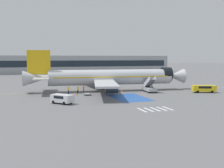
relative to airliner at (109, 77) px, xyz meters
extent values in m
plane|color=slate|center=(2.30, 0.29, -3.49)|extent=(600.00, 600.00, 0.00)
cube|color=gold|center=(0.67, -0.06, -3.49)|extent=(75.54, 7.41, 0.01)
cube|color=#2856A8|center=(0.67, -12.27, -3.49)|extent=(6.97, 11.93, 0.01)
cube|color=silver|center=(-2.33, -25.53, -3.49)|extent=(0.44, 3.60, 0.01)
cube|color=silver|center=(-1.13, -25.53, -3.49)|extent=(0.44, 3.60, 0.01)
cube|color=silver|center=(0.07, -25.53, -3.49)|extent=(0.44, 3.60, 0.01)
cube|color=silver|center=(1.27, -25.53, -3.49)|extent=(0.44, 3.60, 0.01)
cube|color=silver|center=(2.47, -25.53, -3.49)|extent=(0.44, 3.60, 0.01)
cylinder|color=silver|center=(0.67, -0.06, 0.04)|extent=(32.09, 6.93, 3.92)
cone|color=silver|center=(18.68, -1.78, 0.04)|extent=(4.66, 4.24, 3.84)
cone|color=silver|center=(-18.12, 1.73, 0.04)|extent=(6.21, 4.31, 3.77)
cylinder|color=black|center=(15.75, -1.50, 0.53)|extent=(2.72, 4.17, 3.96)
cube|color=#EAB214|center=(0.67, -0.06, 0.24)|extent=(29.56, 6.77, 0.24)
cube|color=silver|center=(-1.89, 9.50, -0.55)|extent=(5.49, 17.97, 0.44)
cylinder|color=#38383D|center=(-0.33, 7.72, -1.91)|extent=(3.09, 2.49, 2.23)
cube|color=silver|center=(-3.66, -8.97, -0.55)|extent=(8.71, 18.39, 0.44)
cylinder|color=#38383D|center=(-1.79, -7.51, -1.91)|extent=(3.09, 2.49, 2.23)
cube|color=#EAB214|center=(-17.24, 1.65, 3.95)|extent=(5.50, 0.88, 5.85)
cube|color=silver|center=(-16.30, 5.30, 0.24)|extent=(4.11, 6.58, 0.24)
cube|color=silver|center=(-17.01, -2.12, 0.24)|extent=(4.11, 6.58, 0.24)
cylinder|color=#38383D|center=(11.77, -1.12, -1.71)|extent=(0.20, 0.20, 2.72)
cylinder|color=black|center=(11.77, -1.12, -3.07)|extent=(0.86, 0.36, 0.84)
cylinder|color=#38383D|center=(-0.63, 3.13, -1.75)|extent=(0.24, 0.24, 2.40)
cylinder|color=black|center=(-0.63, 3.13, -2.94)|extent=(1.15, 0.70, 1.10)
cylinder|color=#38383D|center=(-1.21, -2.96, -1.75)|extent=(0.24, 0.24, 2.40)
cylinder|color=black|center=(-1.21, -2.96, -2.94)|extent=(1.15, 0.70, 1.10)
cube|color=#ADB2BA|center=(8.96, -5.44, -2.79)|extent=(2.65, 4.99, 0.70)
cylinder|color=black|center=(8.19, -3.68, -3.14)|extent=(0.29, 0.72, 0.70)
cylinder|color=black|center=(10.05, -3.85, -3.14)|extent=(0.29, 0.72, 0.70)
cylinder|color=black|center=(7.87, -7.02, -3.14)|extent=(0.29, 0.72, 0.70)
cylinder|color=black|center=(9.73, -7.20, -3.14)|extent=(0.29, 0.72, 0.70)
cube|color=#4C4C51|center=(8.96, -5.44, -1.35)|extent=(1.82, 4.27, 2.32)
cube|color=#4C4C51|center=(9.18, -3.17, -0.26)|extent=(1.75, 1.25, 0.12)
cube|color=silver|center=(8.19, -5.36, -0.88)|extent=(0.49, 4.51, 3.02)
cube|color=silver|center=(9.73, -5.51, -0.88)|extent=(0.49, 4.51, 3.02)
cube|color=#38383D|center=(-4.69, 25.89, -2.71)|extent=(9.06, 3.26, 0.60)
cube|color=silver|center=(-9.02, 25.51, -2.21)|extent=(2.17, 2.54, 1.60)
cube|color=black|center=(-10.00, 25.43, -1.89)|extent=(0.21, 2.00, 0.70)
cylinder|color=#B7BCC4|center=(-4.30, 25.92, -1.17)|extent=(6.31, 3.00, 2.48)
cylinder|color=gold|center=(-4.30, 25.92, -1.17)|extent=(0.57, 2.55, 2.53)
cylinder|color=black|center=(-8.52, 24.36, -3.01)|extent=(0.98, 0.36, 0.96)
cylinder|color=black|center=(-8.72, 26.73, -3.01)|extent=(0.98, 0.36, 0.96)
cylinder|color=black|center=(-4.10, 24.75, -3.01)|extent=(0.98, 0.36, 0.96)
cylinder|color=black|center=(-4.30, 27.12, -3.01)|extent=(0.98, 0.36, 0.96)
cylinder|color=black|center=(-1.64, 24.96, -3.01)|extent=(0.98, 0.36, 0.96)
cylinder|color=black|center=(-1.84, 27.33, -3.01)|extent=(0.98, 0.36, 0.96)
cube|color=yellow|center=(21.16, -10.52, -2.43)|extent=(5.89, 3.66, 1.48)
cube|color=black|center=(21.16, -10.52, -2.11)|extent=(3.54, 2.84, 0.53)
cylinder|color=black|center=(19.24, -10.75, -3.17)|extent=(0.67, 0.41, 0.64)
cylinder|color=black|center=(19.82, -9.12, -3.17)|extent=(0.67, 0.41, 0.64)
cylinder|color=black|center=(22.49, -11.92, -3.17)|extent=(0.67, 0.41, 0.64)
cylinder|color=black|center=(23.08, -10.30, -3.17)|extent=(0.67, 0.41, 0.64)
cube|color=silver|center=(-13.97, -15.46, -2.47)|extent=(4.27, 4.52, 1.40)
cube|color=black|center=(-13.97, -15.46, -2.16)|extent=(3.05, 3.09, 0.50)
cylinder|color=black|center=(-12.42, -15.87, -3.17)|extent=(0.57, 0.62, 0.64)
cylinder|color=black|center=(-13.80, -17.06, -3.17)|extent=(0.57, 0.62, 0.64)
cylinder|color=black|center=(-14.13, -13.87, -3.17)|extent=(0.57, 0.62, 0.64)
cylinder|color=black|center=(-15.52, -15.05, -3.17)|extent=(0.57, 0.62, 0.64)
cube|color=gray|center=(-6.97, -5.54, -3.23)|extent=(1.90, 2.81, 0.12)
cylinder|color=black|center=(-6.51, -6.67, -3.29)|extent=(0.16, 0.41, 0.40)
cylinder|color=black|center=(-7.77, -6.46, -3.29)|extent=(0.16, 0.41, 0.40)
cylinder|color=black|center=(-6.18, -4.61, -3.29)|extent=(0.16, 0.41, 0.40)
cylinder|color=black|center=(-7.44, -4.41, -3.29)|extent=(0.16, 0.41, 0.40)
cylinder|color=gray|center=(-6.49, -6.83, -2.90)|extent=(0.05, 0.05, 0.55)
cylinder|color=gray|center=(-7.85, -6.60, -2.90)|extent=(0.05, 0.05, 0.55)
cylinder|color=gray|center=(-6.10, -4.47, -2.90)|extent=(0.05, 0.05, 0.55)
cylinder|color=gray|center=(-7.46, -4.24, -2.90)|extent=(0.05, 0.05, 0.55)
cylinder|color=#2D2D33|center=(-7.19, -2.28, -3.04)|extent=(0.14, 0.14, 0.90)
cylinder|color=#2D2D33|center=(-7.08, -2.15, -3.04)|extent=(0.14, 0.14, 0.90)
cube|color=orange|center=(-7.14, -2.21, -2.24)|extent=(0.44, 0.46, 0.71)
cube|color=silver|center=(-7.14, -2.21, -2.24)|extent=(0.46, 0.48, 0.06)
sphere|color=brown|center=(-7.14, -2.21, -1.76)|extent=(0.24, 0.24, 0.24)
cylinder|color=#191E38|center=(-11.01, -3.08, -3.05)|extent=(0.14, 0.14, 0.88)
cylinder|color=#191E38|center=(-10.86, -3.00, -3.05)|extent=(0.14, 0.14, 0.88)
cube|color=yellow|center=(-10.93, -3.04, -2.26)|extent=(0.47, 0.39, 0.70)
cube|color=silver|center=(-10.93, -3.04, -2.26)|extent=(0.49, 0.41, 0.06)
sphere|color=brown|center=(-10.93, -3.04, -1.79)|extent=(0.24, 0.24, 0.24)
cylinder|color=black|center=(-8.64, -2.49, -3.08)|extent=(0.14, 0.14, 0.83)
cylinder|color=black|center=(-8.50, -2.40, -3.08)|extent=(0.14, 0.14, 0.83)
cube|color=yellow|center=(-8.57, -2.45, -2.34)|extent=(0.47, 0.42, 0.66)
cube|color=silver|center=(-8.57, -2.45, -2.34)|extent=(0.48, 0.43, 0.06)
sphere|color=#9E704C|center=(-8.57, -2.45, -1.89)|extent=(0.22, 0.22, 0.22)
cone|color=orange|center=(2.33, -3.28, -3.20)|extent=(0.52, 0.52, 0.58)
cylinder|color=white|center=(2.33, -3.28, -3.17)|extent=(0.29, 0.29, 0.07)
cone|color=orange|center=(-9.29, -4.83, -3.26)|extent=(0.42, 0.42, 0.47)
cylinder|color=white|center=(-9.29, -4.83, -3.24)|extent=(0.23, 0.23, 0.06)
cube|color=#9EA3A8|center=(3.91, 84.40, 1.34)|extent=(116.66, 12.00, 9.67)
cube|color=#19232D|center=(3.91, 78.35, 1.83)|extent=(111.99, 0.10, 3.38)
camera|label=1|loc=(-20.10, -64.11, 5.04)|focal=42.00mm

